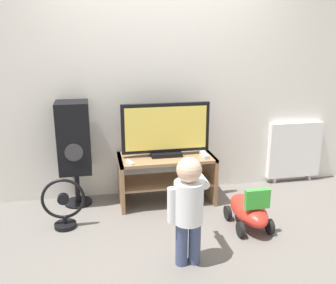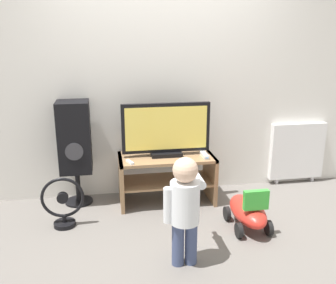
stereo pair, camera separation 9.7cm
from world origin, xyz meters
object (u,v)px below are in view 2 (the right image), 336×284
Objects in this scene: remote_primary at (130,162)px; game_console at (204,155)px; child at (185,203)px; ride_on_toy at (248,211)px; television at (166,130)px; speaker_tower at (75,139)px; floor_fan at (63,205)px; radiator at (297,151)px.

game_console is at bearing 5.27° from remote_primary.
remote_primary is 0.15× the size of child.
television is at bearing 131.74° from ride_on_toy.
child is 1.46× the size of ride_on_toy.
television is 0.84× the size of speaker_tower.
remote_primary is at bearing 18.70° from floor_fan.
floor_fan is 2.72m from radiator.
game_console is 1.51× the size of remote_primary.
remote_primary is (-0.78, -0.07, -0.01)m from game_console.
radiator reaches higher than game_console.
speaker_tower is (-0.93, 0.10, -0.08)m from television.
remote_primary reaches higher than ride_on_toy.
speaker_tower is 0.70m from floor_fan.
game_console is 1.34m from speaker_tower.
floor_fan is at bearing -161.30° from remote_primary.
game_console reaches higher than remote_primary.
speaker_tower reaches higher than game_console.
floor_fan is 1.70m from ride_on_toy.
ride_on_toy is at bearing -10.83° from floor_fan.
child is at bearing -92.50° from television.
television is 1.04× the size of child.
speaker_tower is 2.26× the size of floor_fan.
child is at bearing -37.83° from floor_fan.
speaker_tower is at bearing 124.84° from child.
radiator reaches higher than remote_primary.
radiator is (2.64, 0.63, 0.18)m from floor_fan.
game_console is at bearing -16.30° from television.
television reaches higher than remote_primary.
television reaches higher than radiator.
remote_primary is at bearing -154.88° from television.
ride_on_toy is (1.03, -0.54, -0.35)m from remote_primary.
remote_primary is at bearing -174.73° from game_console.
game_console is 0.23× the size of child.
television is 0.50m from remote_primary.
radiator is at bearing 13.44° from floor_fan.
ride_on_toy is (0.64, -0.72, -0.61)m from television.
speaker_tower reaches higher than floor_fan.
speaker_tower is at bearing 170.92° from game_console.
speaker_tower is (-0.53, 0.28, 0.18)m from remote_primary.
television is 1.14m from ride_on_toy.
television reaches higher than ride_on_toy.
television is 0.93m from speaker_tower.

